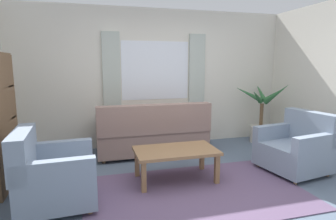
% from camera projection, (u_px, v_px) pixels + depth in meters
% --- Properties ---
extents(ground_plane, '(6.24, 6.24, 0.00)m').
position_uv_depth(ground_plane, '(196.00, 193.00, 3.43)').
color(ground_plane, slate).
extents(wall_back, '(5.32, 0.12, 2.60)m').
position_uv_depth(wall_back, '(155.00, 78.00, 5.36)').
color(wall_back, silver).
rests_on(wall_back, ground_plane).
extents(window_with_curtains, '(1.98, 0.07, 1.40)m').
position_uv_depth(window_with_curtains, '(156.00, 71.00, 5.26)').
color(window_with_curtains, white).
extents(area_rug, '(2.68, 1.64, 0.01)m').
position_uv_depth(area_rug, '(196.00, 192.00, 3.43)').
color(area_rug, '#604C6B').
rests_on(area_rug, ground_plane).
extents(couch, '(1.90, 0.82, 0.92)m').
position_uv_depth(couch, '(152.00, 134.00, 4.84)').
color(couch, gray).
rests_on(couch, ground_plane).
extents(armchair_left, '(0.87, 0.88, 0.88)m').
position_uv_depth(armchair_left, '(51.00, 175.00, 3.08)').
color(armchair_left, gray).
rests_on(armchair_left, ground_plane).
extents(armchair_right, '(0.94, 0.96, 0.88)m').
position_uv_depth(armchair_right, '(296.00, 148.00, 4.08)').
color(armchair_right, gray).
rests_on(armchair_right, ground_plane).
extents(coffee_table, '(1.10, 0.64, 0.44)m').
position_uv_depth(coffee_table, '(176.00, 153.00, 3.74)').
color(coffee_table, olive).
rests_on(coffee_table, ground_plane).
extents(potted_plant, '(0.99, 1.15, 1.26)m').
position_uv_depth(potted_plant, '(261.00, 121.00, 5.57)').
color(potted_plant, '#B7B2A8').
rests_on(potted_plant, ground_plane).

